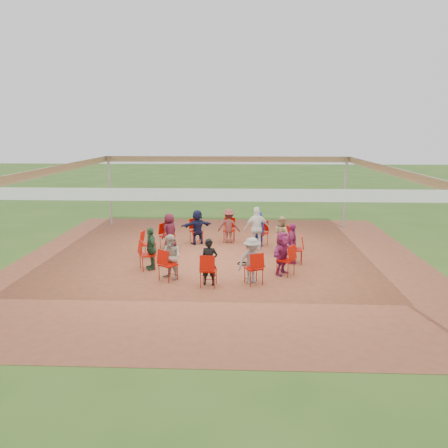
{
  "coord_description": "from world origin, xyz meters",
  "views": [
    {
      "loc": [
        0.65,
        -13.38,
        4.1
      ],
      "look_at": [
        0.1,
        0.3,
        1.13
      ],
      "focal_mm": 35.0,
      "sensor_mm": 36.0,
      "label": 1
    }
  ],
  "objects_px": {
    "chair_0": "(296,249)",
    "person_seated_0": "(292,243)",
    "chair_11": "(286,260)",
    "laptop": "(287,245)",
    "chair_2": "(261,233)",
    "chair_10": "(254,268)",
    "chair_6": "(149,244)",
    "person_seated_4": "(197,227)",
    "person_seated_1": "(282,235)",
    "chair_7": "(147,255)",
    "chair_9": "(208,270)",
    "person_seated_2": "(259,229)",
    "chair_8": "(168,265)",
    "person_seated_5": "(170,231)",
    "chair_1": "(285,240)",
    "chair_4": "(196,231)",
    "person_seated_10": "(282,253)",
    "person_seated_7": "(171,257)",
    "person_seated_9": "(252,260)",
    "person_seated_6": "(151,248)",
    "chair_5": "(167,236)",
    "standing_person": "(257,229)",
    "cable_coil": "(243,264)",
    "person_seated_3": "(229,226)",
    "person_seated_8": "(209,262)"
  },
  "relations": [
    {
      "from": "chair_8",
      "to": "person_seated_8",
      "type": "relative_size",
      "value": 0.71
    },
    {
      "from": "chair_2",
      "to": "person_seated_6",
      "type": "bearing_deg",
      "value": 75.4
    },
    {
      "from": "chair_10",
      "to": "person_seated_7",
      "type": "xyz_separation_m",
      "value": [
        -2.28,
        0.31,
        0.19
      ]
    },
    {
      "from": "chair_8",
      "to": "cable_coil",
      "type": "bearing_deg",
      "value": 71.73
    },
    {
      "from": "chair_11",
      "to": "person_seated_10",
      "type": "xyz_separation_m",
      "value": [
        -0.1,
        0.07,
        0.19
      ]
    },
    {
      "from": "chair_4",
      "to": "person_seated_7",
      "type": "distance_m",
      "value": 3.99
    },
    {
      "from": "chair_1",
      "to": "person_seated_4",
      "type": "bearing_deg",
      "value": 46.49
    },
    {
      "from": "person_seated_6",
      "to": "laptop",
      "type": "relative_size",
      "value": 3.85
    },
    {
      "from": "chair_10",
      "to": "person_seated_6",
      "type": "distance_m",
      "value": 3.26
    },
    {
      "from": "chair_6",
      "to": "person_seated_4",
      "type": "xyz_separation_m",
      "value": [
        1.41,
        1.82,
        0.19
      ]
    },
    {
      "from": "person_seated_2",
      "to": "standing_person",
      "type": "height_order",
      "value": "standing_person"
    },
    {
      "from": "person_seated_2",
      "to": "person_seated_10",
      "type": "bearing_deg",
      "value": 135.0
    },
    {
      "from": "chair_11",
      "to": "laptop",
      "type": "height_order",
      "value": "chair_11"
    },
    {
      "from": "person_seated_2",
      "to": "chair_2",
      "type": "bearing_deg",
      "value": -90.0
    },
    {
      "from": "chair_1",
      "to": "chair_6",
      "type": "relative_size",
      "value": 1.0
    },
    {
      "from": "person_seated_3",
      "to": "laptop",
      "type": "xyz_separation_m",
      "value": [
        1.87,
        -2.42,
        -0.04
      ]
    },
    {
      "from": "chair_7",
      "to": "chair_9",
      "type": "bearing_deg",
      "value": 30.0
    },
    {
      "from": "chair_7",
      "to": "cable_coil",
      "type": "bearing_deg",
      "value": 77.11
    },
    {
      "from": "person_seated_2",
      "to": "person_seated_10",
      "type": "xyz_separation_m",
      "value": [
        0.55,
        -3.12,
        0.0
      ]
    },
    {
      "from": "chair_0",
      "to": "standing_person",
      "type": "bearing_deg",
      "value": 43.02
    },
    {
      "from": "chair_0",
      "to": "person_seated_0",
      "type": "height_order",
      "value": "person_seated_0"
    },
    {
      "from": "chair_8",
      "to": "chair_11",
      "type": "relative_size",
      "value": 1.0
    },
    {
      "from": "chair_9",
      "to": "person_seated_1",
      "type": "height_order",
      "value": "person_seated_1"
    },
    {
      "from": "chair_6",
      "to": "cable_coil",
      "type": "height_order",
      "value": "chair_6"
    },
    {
      "from": "chair_5",
      "to": "chair_6",
      "type": "height_order",
      "value": "same"
    },
    {
      "from": "person_seated_7",
      "to": "standing_person",
      "type": "xyz_separation_m",
      "value": [
        2.48,
        3.11,
        0.13
      ]
    },
    {
      "from": "person_seated_4",
      "to": "standing_person",
      "type": "bearing_deg",
      "value": 135.63
    },
    {
      "from": "person_seated_2",
      "to": "person_seated_5",
      "type": "distance_m",
      "value": 3.17
    },
    {
      "from": "person_seated_10",
      "to": "chair_11",
      "type": "bearing_deg",
      "value": -90.0
    },
    {
      "from": "person_seated_7",
      "to": "person_seated_9",
      "type": "distance_m",
      "value": 2.24
    },
    {
      "from": "chair_6",
      "to": "person_seated_1",
      "type": "bearing_deg",
      "value": 104.6
    },
    {
      "from": "chair_2",
      "to": "person_seated_7",
      "type": "bearing_deg",
      "value": 90.0
    },
    {
      "from": "chair_10",
      "to": "person_seated_7",
      "type": "relative_size",
      "value": 0.71
    },
    {
      "from": "person_seated_1",
      "to": "standing_person",
      "type": "xyz_separation_m",
      "value": [
        -0.84,
        0.33,
        0.13
      ]
    },
    {
      "from": "person_seated_1",
      "to": "person_seated_4",
      "type": "relative_size",
      "value": 1.0
    },
    {
      "from": "chair_4",
      "to": "person_seated_0",
      "type": "distance_m",
      "value": 3.99
    },
    {
      "from": "chair_0",
      "to": "person_seated_7",
      "type": "relative_size",
      "value": 0.71
    },
    {
      "from": "chair_11",
      "to": "person_seated_3",
      "type": "xyz_separation_m",
      "value": [
        -1.74,
        3.59,
        0.19
      ]
    },
    {
      "from": "person_seated_5",
      "to": "chair_0",
      "type": "bearing_deg",
      "value": 105.4
    },
    {
      "from": "chair_4",
      "to": "person_seated_10",
      "type": "relative_size",
      "value": 0.71
    },
    {
      "from": "chair_8",
      "to": "person_seated_7",
      "type": "distance_m",
      "value": 0.22
    },
    {
      "from": "chair_7",
      "to": "chair_8",
      "type": "height_order",
      "value": "same"
    },
    {
      "from": "chair_2",
      "to": "chair_10",
      "type": "relative_size",
      "value": 1.0
    },
    {
      "from": "chair_6",
      "to": "chair_11",
      "type": "distance_m",
      "value": 4.56
    },
    {
      "from": "chair_0",
      "to": "chair_9",
      "type": "xyz_separation_m",
      "value": [
        -2.56,
        -2.14,
        0.0
      ]
    },
    {
      "from": "person_seated_7",
      "to": "chair_6",
      "type": "bearing_deg",
      "value": 152.59
    },
    {
      "from": "chair_11",
      "to": "person_seated_7",
      "type": "height_order",
      "value": "person_seated_7"
    },
    {
      "from": "chair_5",
      "to": "person_seated_9",
      "type": "distance_m",
      "value": 4.45
    },
    {
      "from": "person_seated_4",
      "to": "person_seated_10",
      "type": "xyz_separation_m",
      "value": [
        2.78,
        -3.32,
        0.0
      ]
    },
    {
      "from": "chair_5",
      "to": "chair_10",
      "type": "xyz_separation_m",
      "value": [
        2.93,
        -3.5,
        0.0
      ]
    }
  ]
}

